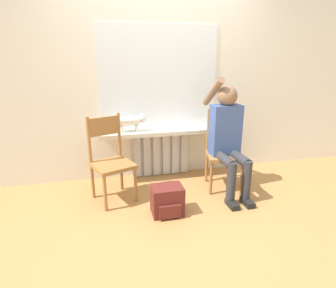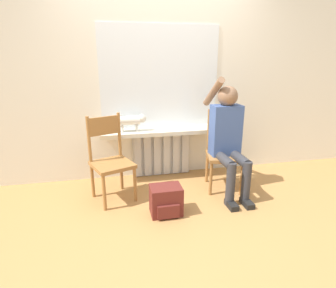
{
  "view_description": "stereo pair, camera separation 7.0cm",
  "coord_description": "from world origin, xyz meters",
  "px_view_note": "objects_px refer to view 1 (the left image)",
  "views": [
    {
      "loc": [
        -0.73,
        -2.35,
        1.56
      ],
      "look_at": [
        0.0,
        0.72,
        0.57
      ],
      "focal_mm": 30.0,
      "sensor_mm": 36.0,
      "label": 1
    },
    {
      "loc": [
        -0.66,
        -2.36,
        1.56
      ],
      "look_at": [
        0.0,
        0.72,
        0.57
      ],
      "focal_mm": 30.0,
      "sensor_mm": 36.0,
      "label": 2
    }
  ],
  "objects_px": {
    "cat": "(131,121)",
    "person": "(228,135)",
    "backpack": "(167,201)",
    "chair_left": "(111,159)",
    "chair_right": "(224,150)"
  },
  "relations": [
    {
      "from": "cat",
      "to": "person",
      "type": "bearing_deg",
      "value": -26.26
    },
    {
      "from": "person",
      "to": "backpack",
      "type": "xyz_separation_m",
      "value": [
        -0.8,
        -0.37,
        -0.55
      ]
    },
    {
      "from": "chair_left",
      "to": "person",
      "type": "height_order",
      "value": "person"
    },
    {
      "from": "person",
      "to": "cat",
      "type": "height_order",
      "value": "person"
    },
    {
      "from": "person",
      "to": "cat",
      "type": "xyz_separation_m",
      "value": [
        -1.05,
        0.52,
        0.11
      ]
    },
    {
      "from": "chair_right",
      "to": "chair_left",
      "type": "bearing_deg",
      "value": -167.47
    },
    {
      "from": "cat",
      "to": "backpack",
      "type": "bearing_deg",
      "value": -74.51
    },
    {
      "from": "chair_right",
      "to": "backpack",
      "type": "xyz_separation_m",
      "value": [
        -0.81,
        -0.48,
        -0.32
      ]
    },
    {
      "from": "chair_right",
      "to": "person",
      "type": "xyz_separation_m",
      "value": [
        -0.01,
        -0.11,
        0.22
      ]
    },
    {
      "from": "person",
      "to": "cat",
      "type": "relative_size",
      "value": 2.87
    },
    {
      "from": "chair_right",
      "to": "cat",
      "type": "xyz_separation_m",
      "value": [
        -1.06,
        0.41,
        0.33
      ]
    },
    {
      "from": "chair_left",
      "to": "person",
      "type": "distance_m",
      "value": 1.36
    },
    {
      "from": "chair_left",
      "to": "backpack",
      "type": "xyz_separation_m",
      "value": [
        0.53,
        -0.48,
        -0.32
      ]
    },
    {
      "from": "chair_left",
      "to": "chair_right",
      "type": "distance_m",
      "value": 1.35
    },
    {
      "from": "chair_left",
      "to": "chair_right",
      "type": "bearing_deg",
      "value": -21.43
    }
  ]
}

